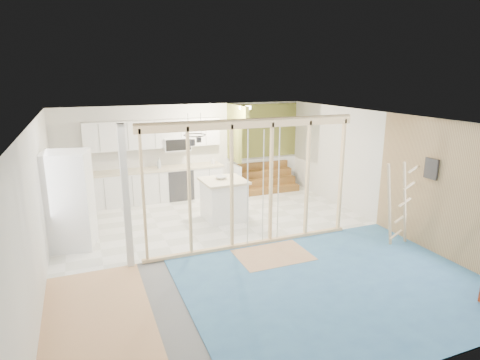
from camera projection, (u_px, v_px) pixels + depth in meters
name	position (u px, v px, depth m)	size (l,w,h in m)	color
room	(238.00, 186.00, 7.76)	(7.01, 8.01, 2.61)	slate
floor_overlays	(240.00, 246.00, 8.17)	(7.00, 8.00, 0.03)	white
stud_frame	(227.00, 173.00, 7.61)	(4.66, 0.14, 2.60)	beige
base_cabinets	(133.00, 191.00, 10.41)	(4.45, 2.24, 0.93)	white
upper_cabinets	(156.00, 135.00, 10.75)	(3.60, 0.41, 0.85)	white
green_partition	(256.00, 160.00, 11.87)	(2.25, 1.51, 2.60)	olive
pot_rack	(195.00, 137.00, 9.17)	(0.52, 0.52, 0.72)	black
sheathing_panel	(458.00, 194.00, 7.22)	(0.02, 4.00, 2.60)	tan
electrical_panel	(431.00, 169.00, 7.65)	(0.04, 0.30, 0.40)	#343438
ceiling_light	(245.00, 108.00, 10.64)	(0.32, 0.32, 0.08)	#FFEABF
fridge	(69.00, 201.00, 7.91)	(1.00, 0.97, 1.96)	white
island	(224.00, 200.00, 9.58)	(1.03, 1.03, 0.99)	white
bowl	(221.00, 177.00, 9.52)	(0.27, 0.27, 0.07)	silver
soap_bottle_a	(159.00, 163.00, 10.82)	(0.11, 0.11, 0.29)	#A8B0BB
soap_bottle_b	(213.00, 161.00, 11.38)	(0.08, 0.08, 0.18)	white
ladder	(399.00, 204.00, 7.97)	(0.93, 0.16, 1.75)	tan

